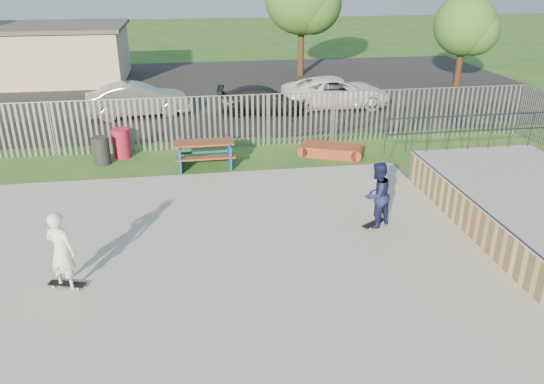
{
  "coord_description": "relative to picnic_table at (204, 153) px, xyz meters",
  "views": [
    {
      "loc": [
        0.78,
        -10.29,
        6.51
      ],
      "look_at": [
        2.69,
        2.0,
        1.1
      ],
      "focal_mm": 35.0,
      "sensor_mm": 36.0,
      "label": 1
    }
  ],
  "objects": [
    {
      "name": "ground",
      "position": [
        -1.13,
        -7.21,
        -0.43
      ],
      "size": [
        120.0,
        120.0,
        0.0
      ],
      "primitive_type": "plane",
      "color": "#245A1E",
      "rests_on": "ground"
    },
    {
      "name": "concrete_slab",
      "position": [
        -1.13,
        -7.21,
        -0.36
      ],
      "size": [
        15.0,
        12.0,
        0.15
      ],
      "primitive_type": "cube",
      "color": "gray",
      "rests_on": "ground"
    },
    {
      "name": "quarter_pipe",
      "position": [
        8.37,
        -6.17,
        0.13
      ],
      "size": [
        5.5,
        7.05,
        2.19
      ],
      "color": "tan",
      "rests_on": "ground"
    },
    {
      "name": "fence",
      "position": [
        -0.13,
        -2.62,
        0.57
      ],
      "size": [
        26.04,
        16.02,
        2.0
      ],
      "color": "gray",
      "rests_on": "ground"
    },
    {
      "name": "picnic_table",
      "position": [
        0.0,
        0.0,
        0.0
      ],
      "size": [
        2.05,
        1.69,
        0.85
      ],
      "rotation": [
        0.0,
        0.0,
        0.02
      ],
      "color": "brown",
      "rests_on": "ground"
    },
    {
      "name": "funbox",
      "position": [
        4.59,
        0.29,
        -0.24
      ],
      "size": [
        2.15,
        1.63,
        0.39
      ],
      "rotation": [
        0.0,
        0.0,
        -0.4
      ],
      "color": "maroon",
      "rests_on": "ground"
    },
    {
      "name": "trash_bin_red",
      "position": [
        -2.92,
        1.28,
        0.09
      ],
      "size": [
        0.63,
        0.63,
        1.05
      ],
      "primitive_type": "cylinder",
      "color": "maroon",
      "rests_on": "ground"
    },
    {
      "name": "trash_bin_grey",
      "position": [
        -3.53,
        0.68,
        0.05
      ],
      "size": [
        0.58,
        0.58,
        0.97
      ],
      "primitive_type": "cylinder",
      "color": "#232325",
      "rests_on": "ground"
    },
    {
      "name": "parking_lot",
      "position": [
        -1.13,
        11.79,
        -0.42
      ],
      "size": [
        40.0,
        18.0,
        0.02
      ],
      "primitive_type": "cube",
      "color": "black",
      "rests_on": "ground"
    },
    {
      "name": "car_silver",
      "position": [
        -2.71,
        6.85,
        0.34
      ],
      "size": [
        4.75,
        2.34,
        1.5
      ],
      "primitive_type": "imported",
      "rotation": [
        0.0,
        0.0,
        1.74
      ],
      "color": "silver",
      "rests_on": "parking_lot"
    },
    {
      "name": "car_dark",
      "position": [
        2.97,
        6.54,
        0.2
      ],
      "size": [
        4.39,
        2.17,
        1.23
      ],
      "primitive_type": "imported",
      "rotation": [
        0.0,
        0.0,
        1.46
      ],
      "color": "black",
      "rests_on": "parking_lot"
    },
    {
      "name": "car_white",
      "position": [
        6.6,
        7.05,
        0.31
      ],
      "size": [
        5.22,
        2.43,
        1.45
      ],
      "primitive_type": "imported",
      "rotation": [
        0.0,
        0.0,
        1.57
      ],
      "color": "white",
      "rests_on": "parking_lot"
    },
    {
      "name": "building",
      "position": [
        -9.13,
        15.79,
        1.18
      ],
      "size": [
        10.4,
        6.4,
        3.2
      ],
      "color": "beige",
      "rests_on": "ground"
    },
    {
      "name": "tree_right",
      "position": [
        14.47,
        10.26,
        2.97
      ],
      "size": [
        3.28,
        3.28,
        5.06
      ],
      "color": "#3B2517",
      "rests_on": "ground"
    },
    {
      "name": "skateboard_a",
      "position": [
        4.22,
        -5.64,
        -0.24
      ],
      "size": [
        0.78,
        0.6,
        0.08
      ],
      "rotation": [
        0.0,
        0.0,
        0.58
      ],
      "color": "black",
      "rests_on": "concrete_slab"
    },
    {
      "name": "skateboard_b",
      "position": [
        -3.2,
        -7.38,
        -0.24
      ],
      "size": [
        0.82,
        0.43,
        0.08
      ],
      "rotation": [
        0.0,
        0.0,
        -0.3
      ],
      "color": "black",
      "rests_on": "concrete_slab"
    },
    {
      "name": "skater_navy",
      "position": [
        4.22,
        -5.64,
        0.59
      ],
      "size": [
        1.07,
        1.02,
        1.75
      ],
      "primitive_type": "imported",
      "rotation": [
        0.0,
        0.0,
        3.72
      ],
      "color": "#151A43",
      "rests_on": "concrete_slab"
    },
    {
      "name": "skater_white",
      "position": [
        -3.2,
        -7.38,
        0.59
      ],
      "size": [
        0.76,
        0.66,
        1.75
      ],
      "primitive_type": "imported",
      "rotation": [
        0.0,
        0.0,
        2.66
      ],
      "color": "white",
      "rests_on": "concrete_slab"
    }
  ]
}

